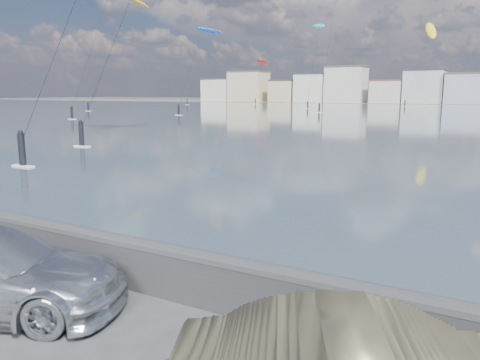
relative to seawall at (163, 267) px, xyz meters
name	(u,v)px	position (x,y,z in m)	size (l,w,h in m)	color
bay_water	(469,115)	(0.00, 88.80, -0.58)	(500.00, 177.00, 0.00)	#3C4D5A
seawall	(163,267)	(0.00, 0.00, 0.00)	(400.00, 0.36, 1.08)	#28282B
kitesurfer_3	(209,31)	(-88.29, 138.37, 24.85)	(8.07, 20.24, 27.14)	blue
kitesurfer_9	(262,62)	(-76.62, 157.04, 14.79)	(6.54, 17.25, 16.94)	red
kitesurfer_10	(431,31)	(-16.74, 154.96, 22.39)	(7.35, 19.45, 26.68)	yellow
kitesurfer_12	(132,0)	(-72.17, 80.47, 24.60)	(6.59, 17.76, 27.99)	#BF8C19
kitesurfer_15	(318,27)	(-41.12, 120.53, 21.08)	(7.45, 18.67, 23.54)	#19BFBF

